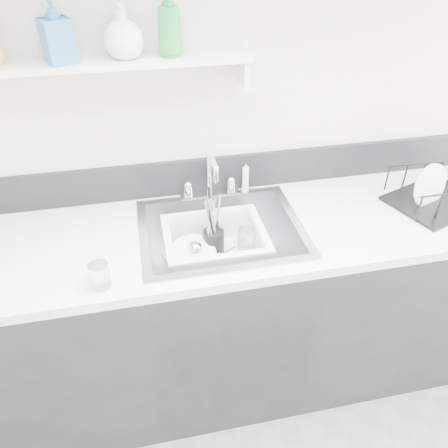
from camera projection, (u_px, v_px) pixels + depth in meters
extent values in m
cube|color=silver|center=(206.00, 109.00, 1.74)|extent=(3.50, 0.02, 2.60)
cube|color=black|center=(222.00, 313.00, 2.00)|extent=(3.20, 0.62, 0.88)
cube|color=silver|center=(221.00, 233.00, 1.73)|extent=(3.20, 0.62, 0.04)
cube|color=black|center=(208.00, 175.00, 1.91)|extent=(3.20, 0.02, 0.16)
cube|color=silver|center=(210.00, 194.00, 1.92)|extent=(0.26, 0.06, 0.02)
cylinder|color=silver|center=(188.00, 191.00, 1.89)|extent=(0.04, 0.04, 0.05)
cylinder|color=silver|center=(231.00, 186.00, 1.92)|extent=(0.04, 0.04, 0.05)
cylinder|color=silver|center=(209.00, 174.00, 1.86)|extent=(0.02, 0.02, 0.20)
cylinder|color=silver|center=(212.00, 159.00, 1.74)|extent=(0.02, 0.15, 0.02)
cylinder|color=white|center=(245.00, 178.00, 1.91)|extent=(0.03, 0.03, 0.14)
cube|color=silver|center=(107.00, 62.00, 1.49)|extent=(1.00, 0.16, 0.02)
cube|color=silver|center=(243.00, 71.00, 1.61)|extent=(0.02, 0.14, 0.10)
cylinder|color=white|center=(196.00, 263.00, 1.78)|extent=(0.21, 0.21, 0.01)
cylinder|color=white|center=(197.00, 260.00, 1.78)|extent=(0.20, 0.20, 0.01)
cylinder|color=white|center=(193.00, 255.00, 1.75)|extent=(0.23, 0.22, 0.08)
cylinder|color=black|center=(214.00, 242.00, 1.81)|extent=(0.09, 0.09, 0.11)
cylinder|color=silver|center=(210.00, 222.00, 1.76)|extent=(0.01, 0.05, 0.22)
cylinder|color=silver|center=(217.00, 226.00, 1.76)|extent=(0.02, 0.04, 0.20)
cylinder|color=black|center=(211.00, 218.00, 1.75)|extent=(0.01, 0.06, 0.24)
cylinder|color=white|center=(246.00, 240.00, 1.83)|extent=(0.08, 0.08, 0.10)
cylinder|color=white|center=(100.00, 275.00, 1.44)|extent=(0.09, 0.09, 0.09)
imported|color=white|center=(243.00, 269.00, 1.74)|extent=(0.11, 0.11, 0.03)
imported|color=#2C68A3|center=(56.00, 30.00, 1.39)|extent=(0.12, 0.12, 0.20)
imported|color=silver|center=(123.00, 32.00, 1.44)|extent=(0.17, 0.17, 0.17)
imported|color=#198830|center=(169.00, 22.00, 1.45)|extent=(0.09, 0.09, 0.22)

